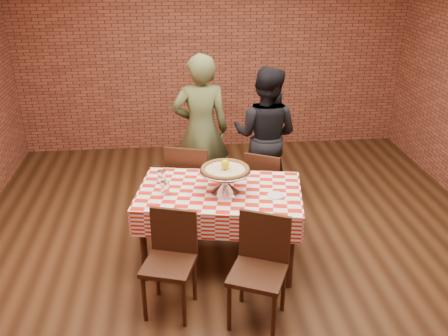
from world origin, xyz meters
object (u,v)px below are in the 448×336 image
Objects in this scene: water_glass_right at (162,177)px; chair_far_left at (192,181)px; table at (220,226)px; pizza_stand at (225,181)px; condiment_caddy at (231,171)px; chair_near_left at (169,267)px; diner_olive at (201,131)px; water_glass_left at (165,188)px; chair_far_right at (265,186)px; pizza at (225,170)px; chair_near_right at (258,275)px; diner_black at (265,136)px.

chair_far_left is (0.30, 0.59, -0.35)m from water_glass_right.
table is 3.12× the size of pizza_stand.
water_glass_right is 0.66m from condiment_caddy.
chair_near_left is 0.50× the size of diner_olive.
condiment_caddy is (0.62, 0.28, 0.00)m from water_glass_left.
pizza_stand is at bearing 81.07° from chair_far_right.
water_glass_left is 0.23m from water_glass_right.
chair_far_right is at bearing 54.31° from pizza.
condiment_caddy is 1.04m from diner_olive.
pizza is at bearing 125.32° from chair_far_left.
chair_far_left reaches higher than condiment_caddy.
water_glass_left is 0.14× the size of chair_near_right.
water_glass_left is 0.08× the size of diner_black.
chair_far_left is at bearing 97.80° from chair_near_left.
pizza_stand is 0.94m from chair_near_right.
chair_far_left is 0.53× the size of diner_olive.
table is 0.88m from chair_far_right.
chair_near_right is 1.72m from chair_far_left.
condiment_caddy reaches higher than table.
chair_near_right is at bearing 105.55° from diner_black.
condiment_caddy is 1.18m from chair_near_right.
chair_near_left is at bearing 97.42° from chair_far_left.
diner_olive reaches higher than water_glass_right.
pizza_stand is at bearing 94.88° from diner_olive.
water_glass_right is at bearing 158.63° from table.
table is 1.36m from diner_olive.
pizza_stand reaches higher than condiment_caddy.
water_glass_right is 0.14× the size of chair_far_right.
water_glass_left is 0.68m from condiment_caddy.
table is at bearing 128.12° from chair_near_right.
chair_far_left is 0.58× the size of diner_black.
pizza is 1.30m from diner_olive.
chair_near_right is (0.70, -0.84, -0.37)m from water_glass_left.
chair_far_left reaches higher than water_glass_right.
diner_black is at bearing 41.25° from water_glass_right.
diner_olive is 0.74m from diner_black.
condiment_caddy is at bearing 72.02° from chair_far_right.
water_glass_left is at bearing 71.63° from diner_olive.
chair_near_right reaches higher than chair_near_left.
chair_far_right is (1.03, 1.35, -0.01)m from chair_near_left.
chair_near_right reaches higher than water_glass_right.
table is 1.68× the size of chair_near_left.
chair_near_left is 2.22m from diner_black.
water_glass_left is at bearing -133.58° from condiment_caddy.
chair_far_left reaches higher than chair_far_right.
pizza is 0.56m from water_glass_left.
condiment_caddy reaches higher than chair_far_right.
table is 1.62× the size of chair_near_right.
pizza_stand reaches higher than chair_far_right.
diner_olive is (0.43, 1.06, 0.05)m from water_glass_right.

